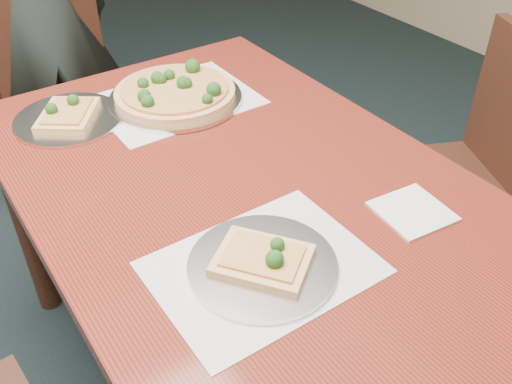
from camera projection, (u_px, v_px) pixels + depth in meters
dining_table at (256, 224)px, 1.30m from camera, size 0.90×1.50×0.75m
chair_far at (70, 95)px, 2.10m from camera, size 0.47×0.47×0.91m
chair_right at (469, 168)px, 1.73m from camera, size 0.56×0.56×0.91m
diner at (37, 20)px, 2.03m from camera, size 0.57×0.39×1.52m
placemat_main at (176, 100)px, 1.58m from camera, size 0.42×0.32×0.00m
placemat_near at (262, 267)px, 1.06m from camera, size 0.40×0.30×0.00m
pizza_pan at (175, 93)px, 1.56m from camera, size 0.37×0.37×0.07m
slice_plate_near at (263, 262)px, 1.05m from camera, size 0.28×0.28×0.06m
slice_plate_far at (68, 117)px, 1.48m from camera, size 0.28×0.28×0.06m
napkin at (413, 211)px, 1.19m from camera, size 0.15×0.15×0.01m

